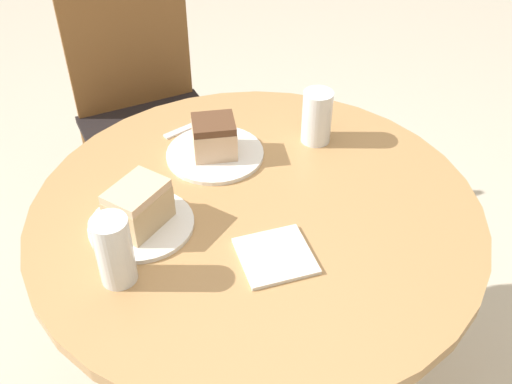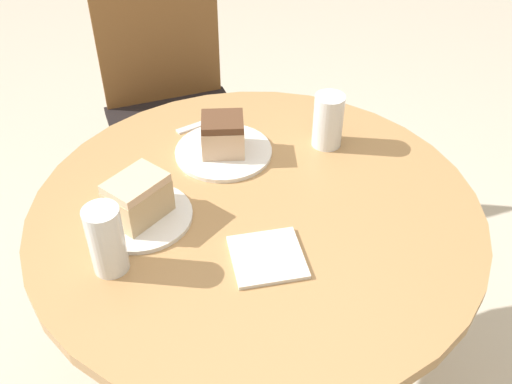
{
  "view_description": "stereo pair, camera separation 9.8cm",
  "coord_description": "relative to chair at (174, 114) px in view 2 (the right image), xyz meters",
  "views": [
    {
      "loc": [
        -0.52,
        -0.78,
        1.58
      ],
      "look_at": [
        0.0,
        0.0,
        0.8
      ],
      "focal_mm": 42.0,
      "sensor_mm": 36.0,
      "label": 1
    },
    {
      "loc": [
        -0.43,
        -0.83,
        1.58
      ],
      "look_at": [
        0.0,
        0.0,
        0.8
      ],
      "focal_mm": 42.0,
      "sensor_mm": 36.0,
      "label": 2
    }
  ],
  "objects": [
    {
      "name": "fork",
      "position": [
        -0.08,
        -0.49,
        0.27
      ],
      "size": [
        0.16,
        0.03,
        0.0
      ],
      "rotation": [
        0.0,
        0.0,
        0.09
      ],
      "color": "silver",
      "rests_on": "table"
    },
    {
      "name": "napkin_stack",
      "position": [
        -0.17,
        -0.97,
        0.27
      ],
      "size": [
        0.17,
        0.17,
        0.01
      ],
      "rotation": [
        0.0,
        0.0,
        -0.27
      ],
      "color": "silver",
      "rests_on": "table"
    },
    {
      "name": "cake_slice_near",
      "position": [
        -0.1,
        -0.62,
        0.32
      ],
      "size": [
        0.12,
        0.12,
        0.09
      ],
      "rotation": [
        0.0,
        0.0,
        4.28
      ],
      "color": "beige",
      "rests_on": "plate_near"
    },
    {
      "name": "table",
      "position": [
        -0.12,
        -0.82,
        0.07
      ],
      "size": [
        0.94,
        0.94,
        0.76
      ],
      "color": "tan",
      "rests_on": "ground_plane"
    },
    {
      "name": "chair",
      "position": [
        0.0,
        0.0,
        0.0
      ],
      "size": [
        0.49,
        0.51,
        0.93
      ],
      "rotation": [
        0.0,
        0.0,
        -0.13
      ],
      "color": "brown",
      "rests_on": "ground_plane"
    },
    {
      "name": "cake_slice_far",
      "position": [
        -0.34,
        -0.75,
        0.32
      ],
      "size": [
        0.14,
        0.12,
        0.09
      ],
      "rotation": [
        0.0,
        0.0,
        1.99
      ],
      "color": "tan",
      "rests_on": "plate_far"
    },
    {
      "name": "plate_near",
      "position": [
        -0.1,
        -0.62,
        0.27
      ],
      "size": [
        0.22,
        0.22,
        0.01
      ],
      "color": "white",
      "rests_on": "table"
    },
    {
      "name": "glass_water",
      "position": [
        0.13,
        -0.7,
        0.33
      ],
      "size": [
        0.07,
        0.07,
        0.13
      ],
      "color": "silver",
      "rests_on": "table"
    },
    {
      "name": "glass_lemonade",
      "position": [
        -0.44,
        -0.85,
        0.33
      ],
      "size": [
        0.07,
        0.07,
        0.14
      ],
      "color": "beige",
      "rests_on": "table"
    },
    {
      "name": "plate_far",
      "position": [
        -0.34,
        -0.75,
        0.27
      ],
      "size": [
        0.21,
        0.21,
        0.01
      ],
      "color": "white",
      "rests_on": "table"
    }
  ]
}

